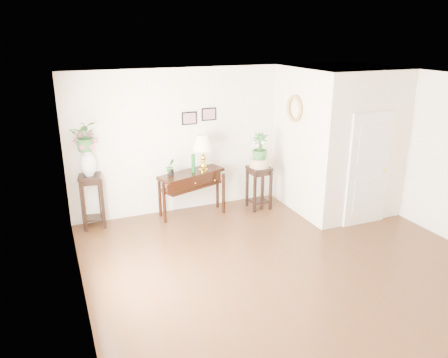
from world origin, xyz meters
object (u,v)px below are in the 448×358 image
console_table (192,194)px  table_lamp (203,153)px  plant_stand_a (92,201)px  plant_stand_b (259,188)px

console_table → table_lamp: (0.24, 0.00, 0.79)m
console_table → plant_stand_a: bearing=155.0°
table_lamp → console_table: bearing=180.0°
plant_stand_a → plant_stand_b: plant_stand_a is taller
console_table → plant_stand_b: console_table is taller
console_table → plant_stand_a: plant_stand_a is taller
plant_stand_a → table_lamp: bearing=-5.0°
console_table → plant_stand_b: size_ratio=1.50×
console_table → plant_stand_a: size_ratio=1.32×
console_table → plant_stand_a: 1.86m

